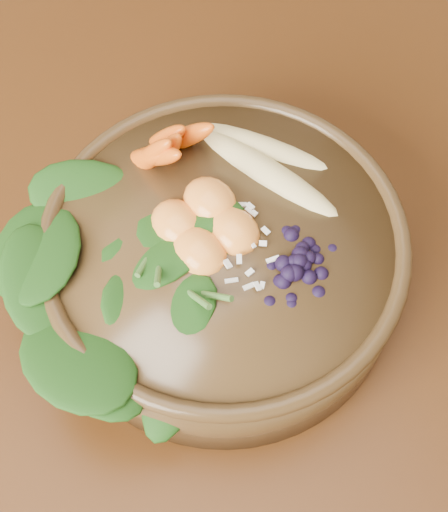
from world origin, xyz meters
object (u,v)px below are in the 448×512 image
Objects in this scene: dining_table at (62,332)px; kale_heap at (124,237)px; banana_halves at (267,148)px; blueberry_pile at (298,253)px; mandarin_cluster at (204,216)px; carrot_cluster at (166,122)px; stoneware_bowl at (224,262)px.

kale_heap is (0.06, -0.06, 0.20)m from dining_table.
banana_halves is 0.11m from blueberry_pile.
blueberry_pile is at bearing -141.51° from banana_halves.
kale_heap is at bearing 135.62° from blueberry_pile.
dining_table is 0.21m from kale_heap.
banana_halves is 1.27× the size of blueberry_pile.
kale_heap reaches higher than mandarin_cluster.
dining_table is 0.26m from carrot_cluster.
mandarin_cluster is at bearing -31.87° from dining_table.
dining_table is at bearing 155.73° from carrot_cluster.
banana_halves is 0.08m from mandarin_cluster.
dining_table is 17.03× the size of mandarin_cluster.
dining_table is 19.59× the size of carrot_cluster.
stoneware_bowl is at bearing -72.52° from mandarin_cluster.
carrot_cluster is at bearing 113.06° from banana_halves.
kale_heap is 0.14m from banana_halves.
mandarin_cluster is (0.13, -0.08, 0.19)m from dining_table.
mandarin_cluster is at bearing -129.81° from carrot_cluster.
stoneware_bowl is at bearing -177.26° from banana_halves.
banana_halves is at bearing 0.27° from kale_heap.
dining_table is at bearing 140.71° from banana_halves.
mandarin_cluster is (-0.08, -0.02, 0.00)m from banana_halves.
banana_halves is 1.85× the size of mandarin_cluster.
banana_halves is at bearing 26.56° from stoneware_bowl.
kale_heap is (-0.07, 0.04, 0.06)m from stoneware_bowl.
stoneware_bowl is (0.13, -0.10, 0.13)m from dining_table.
kale_heap reaches higher than stoneware_bowl.
dining_table is 0.24m from mandarin_cluster.
mandarin_cluster is (-0.01, 0.02, 0.06)m from stoneware_bowl.
kale_heap is at bearing 150.69° from stoneware_bowl.
blueberry_pile is (0.03, -0.07, 0.00)m from mandarin_cluster.
mandarin_cluster is at bearing -17.96° from kale_heap.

